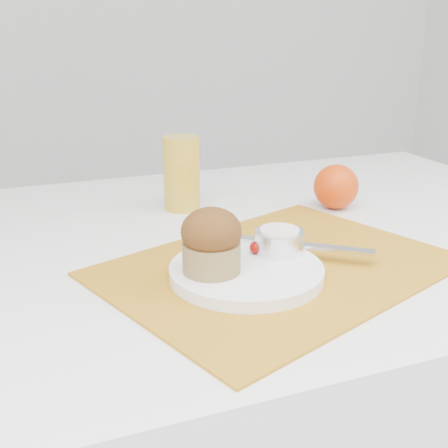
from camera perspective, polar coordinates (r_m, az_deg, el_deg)
name	(u,v)px	position (r m, az deg, el deg)	size (l,w,h in m)	color
table	(251,423)	(1.09, 2.76, -19.50)	(1.20, 0.80, 0.75)	white
placemat	(278,267)	(0.76, 5.52, -4.35)	(0.45, 0.33, 0.00)	#B67819
plate	(246,272)	(0.72, 2.29, -4.85)	(0.20, 0.20, 0.02)	white
ramekin	(279,241)	(0.76, 5.63, -1.75)	(0.07, 0.07, 0.03)	silver
cream	(280,231)	(0.76, 5.67, -0.72)	(0.05, 0.05, 0.01)	white
raspberry_near	(257,247)	(0.75, 3.32, -2.39)	(0.02, 0.02, 0.02)	#620502
raspberry_far	(262,245)	(0.76, 3.91, -2.19)	(0.02, 0.02, 0.02)	#53020F
butter_knife	(301,245)	(0.78, 7.82, -2.13)	(0.20, 0.02, 0.01)	silver
orange	(336,187)	(1.01, 11.31, 3.74)	(0.08, 0.08, 0.08)	#DF4307
juice_glass	(182,173)	(0.99, -4.32, 5.16)	(0.06, 0.06, 0.13)	gold
muffin	(211,241)	(0.69, -1.29, -1.74)	(0.09, 0.09, 0.08)	olive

